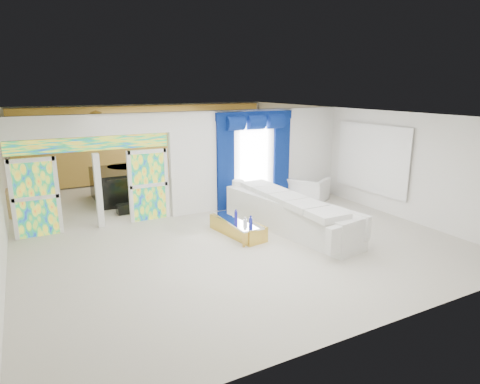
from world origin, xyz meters
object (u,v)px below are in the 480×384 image
armchair (309,189)px  grand_piano (119,185)px  console_table (247,204)px  coffee_table (238,228)px  white_sofa (288,215)px

armchair → grand_piano: size_ratio=0.57×
console_table → grand_piano: (-3.18, 3.00, 0.32)m
coffee_table → armchair: armchair is taller
console_table → armchair: size_ratio=0.99×
console_table → grand_piano: 4.38m
console_table → white_sofa: bearing=-87.2°
armchair → grand_piano: bearing=32.4°
console_table → armchair: (2.37, 0.05, 0.19)m
white_sofa → armchair: bearing=34.3°
white_sofa → grand_piano: (-3.28, 5.08, 0.10)m
coffee_table → armchair: 4.06m
white_sofa → coffee_table: (-1.35, 0.30, -0.22)m
coffee_table → grand_piano: 5.16m
grand_piano → console_table: bearing=-44.4°
armchair → grand_piano: grand_piano is taller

